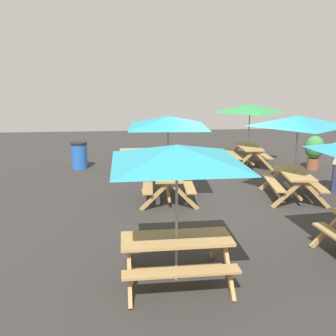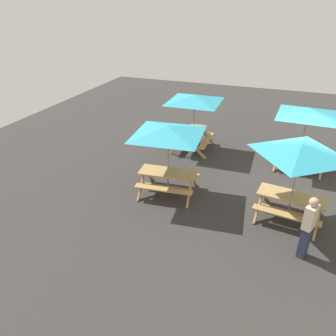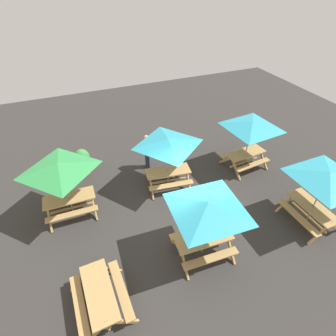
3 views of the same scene
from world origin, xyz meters
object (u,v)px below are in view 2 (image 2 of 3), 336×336
at_px(picnic_table_0, 168,136).
at_px(picnic_table_2, 308,116).
at_px(picnic_table_1, 300,155).
at_px(person_standing, 308,226).
at_px(picnic_table_4, 195,102).

height_order(picnic_table_0, picnic_table_2, same).
distance_m(picnic_table_1, person_standing, 1.90).
xyz_separation_m(picnic_table_0, person_standing, (-4.09, 1.61, -1.10)).
bearing_deg(picnic_table_0, person_standing, 153.13).
xyz_separation_m(picnic_table_4, person_standing, (-4.32, 5.23, -1.10)).
distance_m(picnic_table_1, picnic_table_4, 5.42).
bearing_deg(picnic_table_0, picnic_table_4, -91.75).
relative_size(picnic_table_0, picnic_table_2, 1.00).
height_order(picnic_table_1, person_standing, picnic_table_1).
height_order(picnic_table_1, picnic_table_2, same).
height_order(picnic_table_2, person_standing, picnic_table_2).
bearing_deg(picnic_table_4, picnic_table_1, 45.40).
xyz_separation_m(picnic_table_0, picnic_table_2, (-3.92, -3.35, 0.00)).
distance_m(picnic_table_0, picnic_table_4, 3.63).
relative_size(picnic_table_0, picnic_table_4, 1.00).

